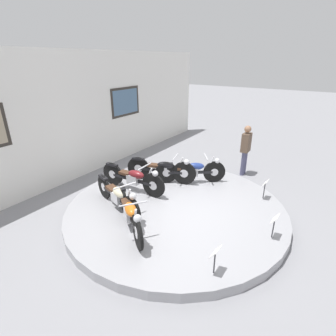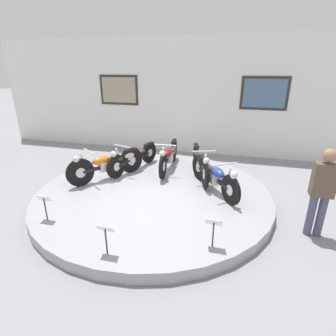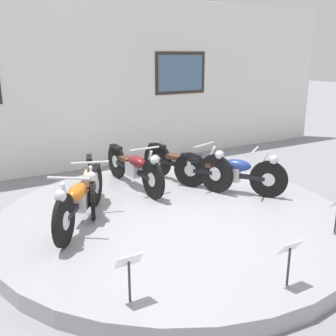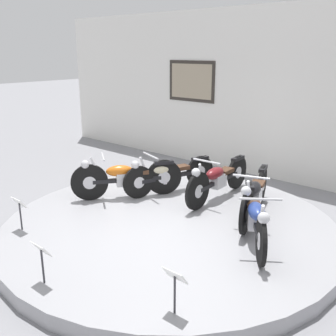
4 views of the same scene
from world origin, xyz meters
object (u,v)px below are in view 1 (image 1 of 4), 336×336
at_px(motorcycle_orange, 130,212).
at_px(info_placard_front_left, 215,255).
at_px(motorcycle_cream, 118,195).
at_px(info_placard_front_centre, 274,222).
at_px(visitor_standing, 246,148).
at_px(motorcycle_blue, 192,170).
at_px(motorcycle_black, 162,169).
at_px(info_placard_front_right, 265,185).
at_px(motorcycle_maroon, 133,178).

xyz_separation_m(motorcycle_orange, info_placard_front_left, (-0.18, -1.96, -0.03)).
distance_m(motorcycle_cream, info_placard_front_left, 2.74).
xyz_separation_m(info_placard_front_centre, visitor_standing, (3.16, 1.64, 0.32)).
xyz_separation_m(motorcycle_cream, info_placard_front_centre, (0.90, -3.25, -0.00)).
bearing_deg(motorcycle_blue, visitor_standing, -25.49).
height_order(motorcycle_orange, motorcycle_black, same).
height_order(motorcycle_cream, motorcycle_black, motorcycle_black).
distance_m(motorcycle_orange, info_placard_front_right, 3.41).
xyz_separation_m(motorcycle_cream, info_placard_front_right, (2.39, -2.68, -0.00)).
bearing_deg(info_placard_front_right, visitor_standing, 32.79).
distance_m(info_placard_front_left, visitor_standing, 4.78).
distance_m(motorcycle_maroon, motorcycle_black, 0.94).
relative_size(motorcycle_cream, info_placard_front_centre, 3.65).
relative_size(motorcycle_cream, motorcycle_maroon, 0.93).
height_order(motorcycle_orange, motorcycle_maroon, motorcycle_orange).
relative_size(motorcycle_orange, info_placard_front_centre, 3.23).
distance_m(motorcycle_cream, info_placard_front_right, 3.59).
distance_m(info_placard_front_left, info_placard_front_right, 2.98).
relative_size(motorcycle_cream, visitor_standing, 1.17).
bearing_deg(motorcycle_blue, info_placard_front_left, -145.10).
height_order(info_placard_front_centre, info_placard_front_right, same).
height_order(motorcycle_cream, motorcycle_blue, motorcycle_blue).
distance_m(motorcycle_orange, motorcycle_maroon, 1.66).
xyz_separation_m(motorcycle_cream, motorcycle_blue, (2.21, -0.73, 0.01)).
bearing_deg(info_placard_front_centre, motorcycle_black, 74.59).
relative_size(motorcycle_blue, info_placard_front_centre, 3.18).
bearing_deg(motorcycle_maroon, motorcycle_black, -18.33).
bearing_deg(info_placard_front_centre, motorcycle_blue, 62.55).
xyz_separation_m(info_placard_front_left, visitor_standing, (4.65, 1.07, 0.32)).
bearing_deg(visitor_standing, motorcycle_black, 144.51).
bearing_deg(info_placard_front_left, motorcycle_black, 48.35).
height_order(motorcycle_black, info_placard_front_centre, motorcycle_black).
bearing_deg(info_placard_front_left, motorcycle_cream, 77.54).
bearing_deg(motorcycle_blue, info_placard_front_right, -84.73).
bearing_deg(info_placard_front_centre, info_placard_front_left, 159.12).
xyz_separation_m(motorcycle_black, info_placard_front_centre, (-0.90, -3.25, -0.03)).
xyz_separation_m(motorcycle_blue, info_placard_front_centre, (-1.31, -2.52, -0.01)).
bearing_deg(motorcycle_maroon, info_placard_front_centre, -90.03).
height_order(motorcycle_black, info_placard_front_left, motorcycle_black).
bearing_deg(motorcycle_black, info_placard_front_right, -77.53).
relative_size(motorcycle_orange, info_placard_front_right, 3.23).
bearing_deg(motorcycle_blue, info_placard_front_centre, -117.45).
distance_m(motorcycle_orange, visitor_standing, 4.56).
relative_size(info_placard_front_centre, info_placard_front_right, 1.00).
bearing_deg(info_placard_front_centre, motorcycle_orange, 117.40).
height_order(motorcycle_orange, info_placard_front_right, motorcycle_orange).
distance_m(motorcycle_blue, info_placard_front_right, 1.96).
distance_m(motorcycle_cream, info_placard_front_centre, 3.37).
xyz_separation_m(motorcycle_cream, motorcycle_maroon, (0.90, 0.30, 0.02)).
distance_m(motorcycle_black, info_placard_front_left, 3.59).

